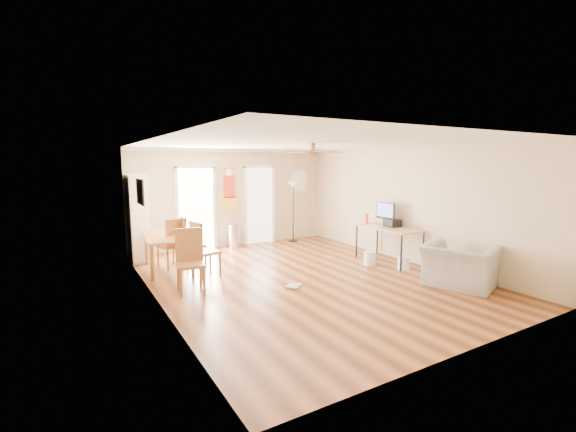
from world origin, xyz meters
TOP-DOWN VIEW (x-y plane):
  - floor at (0.00, 0.00)m, footprint 7.00×7.00m
  - ceiling at (0.00, 0.00)m, footprint 5.50×7.00m
  - wall_back at (0.00, 3.50)m, footprint 5.50×0.04m
  - wall_front at (0.00, -3.50)m, footprint 5.50×0.04m
  - wall_left at (-2.75, 0.00)m, footprint 0.04×7.00m
  - wall_right at (2.75, 0.00)m, footprint 0.04×7.00m
  - crown_molding at (0.00, 0.00)m, footprint 5.50×7.00m
  - kitchen_doorway at (-1.05, 3.48)m, footprint 0.90×0.10m
  - bathroom_doorway at (0.75, 3.48)m, footprint 0.80×0.10m
  - wall_decal at (-0.13, 3.48)m, footprint 0.46×0.03m
  - ac_grille at (2.05, 3.47)m, footprint 0.50×0.04m
  - framed_poster at (-2.73, 1.40)m, footprint 0.04×0.66m
  - ceiling_fan at (0.00, -0.30)m, footprint 1.24×1.24m
  - bookshelf at (-2.53, 3.13)m, footprint 0.58×0.96m
  - dining_table at (-2.15, 1.89)m, footprint 1.03×1.55m
  - dining_chair_right_a at (-1.60, 1.87)m, footprint 0.49×0.49m
  - dining_chair_right_b at (-1.60, 1.07)m, footprint 0.53×0.53m
  - dining_chair_near at (-2.15, 0.27)m, footprint 0.51×0.51m
  - dining_chair_far at (-2.05, 2.10)m, footprint 0.55×0.55m
  - trash_can at (-0.14, 3.20)m, footprint 0.34×0.34m
  - torchiere_lamp at (1.67, 3.15)m, footprint 0.33×0.33m
  - computer_desk at (2.33, 0.07)m, footprint 0.74×1.48m
  - imac at (2.47, 0.35)m, footprint 0.23×0.57m
  - keyboard at (2.20, 0.35)m, footprint 0.16×0.37m
  - printer at (2.45, 0.09)m, footprint 0.32×0.36m
  - orange_bottle at (2.30, 0.78)m, footprint 0.09×0.09m
  - wastebasket_a at (1.77, 0.05)m, footprint 0.28×0.28m
  - wastebasket_b at (2.12, -0.59)m, footprint 0.25×0.25m
  - floor_cloth at (-0.47, -0.41)m, footprint 0.36×0.34m
  - armchair at (2.15, -1.89)m, footprint 1.37×1.46m

SIDE VIEW (x-z plane):
  - floor at x=0.00m, z-range 0.00..0.00m
  - floor_cloth at x=-0.47m, z-range 0.00..0.04m
  - wastebasket_b at x=2.12m, z-range 0.00..0.28m
  - wastebasket_a at x=1.77m, z-range 0.00..0.30m
  - trash_can at x=-0.14m, z-range 0.00..0.61m
  - dining_table at x=-2.15m, z-range 0.00..0.73m
  - armchair at x=2.15m, z-range 0.00..0.77m
  - computer_desk at x=2.33m, z-range 0.00..0.80m
  - dining_chair_far at x=-2.05m, z-range 0.00..1.06m
  - dining_chair_right_a at x=-1.60m, z-range 0.00..1.09m
  - dining_chair_near at x=-2.15m, z-range 0.00..1.09m
  - dining_chair_right_b at x=-1.60m, z-range 0.00..1.10m
  - keyboard at x=2.20m, z-range 0.80..0.81m
  - torchiere_lamp at x=1.67m, z-range 0.00..1.71m
  - printer at x=2.45m, z-range 0.80..0.97m
  - orange_bottle at x=2.30m, z-range 0.80..1.03m
  - bookshelf at x=-2.53m, z-range 0.00..1.98m
  - kitchen_doorway at x=-1.05m, z-range 0.00..2.10m
  - bathroom_doorway at x=0.75m, z-range 0.00..2.10m
  - imac at x=2.47m, z-range 0.80..1.33m
  - wall_back at x=0.00m, z-range 0.00..2.60m
  - wall_front at x=0.00m, z-range 0.00..2.60m
  - wall_left at x=-2.75m, z-range 0.00..2.60m
  - wall_right at x=2.75m, z-range 0.00..2.60m
  - wall_decal at x=-0.13m, z-range 1.00..2.10m
  - ac_grille at x=2.05m, z-range 1.40..2.00m
  - framed_poster at x=-2.73m, z-range 1.46..1.94m
  - ceiling_fan at x=0.00m, z-range 2.33..2.53m
  - crown_molding at x=0.00m, z-range 2.52..2.60m
  - ceiling at x=0.00m, z-range 2.60..2.60m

